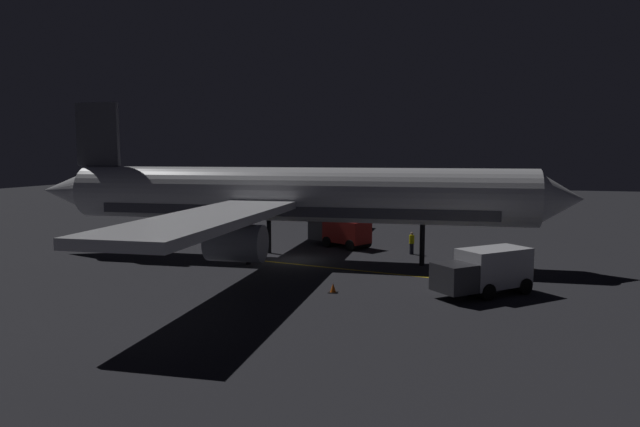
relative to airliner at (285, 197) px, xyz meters
name	(u,v)px	position (x,y,z in m)	size (l,w,h in m)	color
ground_plane	(294,261)	(-0.04, 0.63, -4.75)	(180.00, 180.00, 0.20)	#2B2B31
apron_guide_stripe	(339,269)	(2.14, 4.63, -4.64)	(0.24, 19.57, 0.01)	gold
airliner	(285,197)	(0.00, 0.00, 0.00)	(41.28, 40.85, 11.77)	white
baggage_truck	(486,272)	(6.75, 14.18, -3.36)	(5.51, 5.56, 2.55)	silver
catering_truck	(341,233)	(-6.77, 2.55, -3.47)	(4.47, 5.81, 2.27)	maroon
ground_crew_worker	(412,243)	(-4.76, 8.70, -3.76)	(0.40, 0.40, 1.74)	black
traffic_cone_near_left	(438,274)	(3.15, 11.30, -4.40)	(0.50, 0.50, 0.55)	#EA590F
traffic_cone_near_right	(333,288)	(8.70, 5.91, -4.40)	(0.50, 0.50, 0.55)	#EA590F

